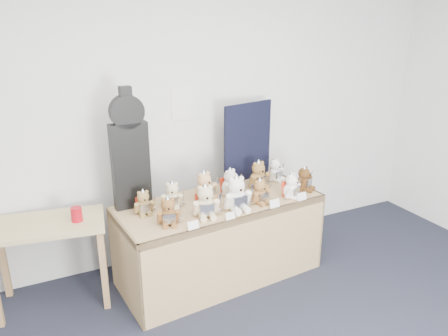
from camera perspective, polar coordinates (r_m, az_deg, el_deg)
name	(u,v)px	position (r m, az deg, el deg)	size (l,w,h in m)	color
room_shell	(182,104)	(4.00, -5.46, 8.32)	(6.00, 6.00, 6.00)	silver
display_table	(224,221)	(3.77, -0.01, -6.92)	(1.81, 0.88, 0.73)	#9C7F4F
side_table	(48,237)	(3.73, -21.99, -8.33)	(0.93, 0.62, 0.72)	tan
guitar_case	(130,150)	(3.57, -12.23, 2.26)	(0.31, 0.10, 1.00)	black
navy_board	(248,142)	(4.14, 3.12, 3.42)	(0.56, 0.02, 0.75)	black
red_cup	(77,214)	(3.60, -18.70, -5.76)	(0.09, 0.09, 0.11)	#A90B18
teddy_front_far_left	(168,212)	(3.35, -7.29, -5.75)	(0.20, 0.18, 0.25)	brown
teddy_front_left	(206,202)	(3.45, -2.42, -4.49)	(0.24, 0.22, 0.30)	beige
teddy_front_centre	(237,195)	(3.56, 1.68, -3.49)	(0.26, 0.21, 0.32)	white
teddy_front_right	(260,192)	(3.70, 4.74, -3.19)	(0.20, 0.17, 0.24)	olive
teddy_front_far_right	(292,187)	(3.85, 8.81, -2.44)	(0.21, 0.20, 0.25)	white
teddy_front_end	(304,180)	(4.03, 10.44, -1.50)	(0.21, 0.20, 0.25)	#52361C
teddy_back_left	(172,196)	(3.64, -6.75, -3.61)	(0.20, 0.19, 0.25)	beige
teddy_back_centre_left	(205,187)	(3.76, -2.53, -2.49)	(0.24, 0.21, 0.28)	tan
teddy_back_centre_right	(231,183)	(3.86, 0.86, -2.01)	(0.22, 0.21, 0.27)	silver
teddy_back_right	(259,176)	(4.03, 4.55, -1.00)	(0.24, 0.20, 0.29)	olive
teddy_back_end	(275,171)	(4.22, 6.69, -0.36)	(0.20, 0.19, 0.24)	white
teddy_back_far_left	(144,203)	(3.56, -10.45, -4.54)	(0.18, 0.15, 0.23)	olive
entry_card_a	(193,225)	(3.28, -4.05, -7.46)	(0.09, 0.00, 0.06)	silver
entry_card_b	(230,216)	(3.42, 0.83, -6.27)	(0.08, 0.00, 0.06)	silver
entry_card_c	(275,204)	(3.65, 6.63, -4.63)	(0.10, 0.00, 0.07)	silver
entry_card_d	(302,197)	(3.82, 10.12, -3.69)	(0.10, 0.00, 0.07)	silver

